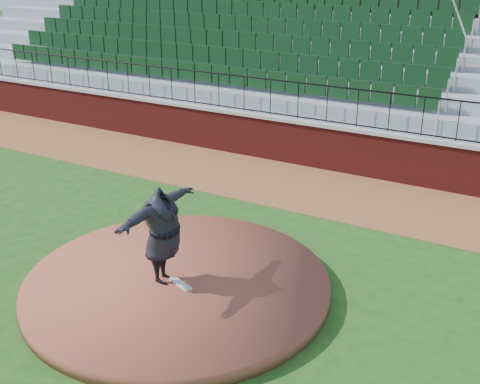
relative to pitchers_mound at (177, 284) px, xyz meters
name	(u,v)px	position (x,y,z in m)	size (l,w,h in m)	color
ground	(200,285)	(0.24, 0.36, -0.12)	(90.00, 90.00, 0.00)	#204A15
warning_track	(315,189)	(0.24, 5.76, -0.12)	(34.00, 3.20, 0.01)	brown
field_wall	(339,149)	(0.24, 7.36, 0.47)	(34.00, 0.35, 1.20)	maroon
wall_cap	(341,126)	(0.24, 7.36, 1.12)	(34.00, 0.45, 0.10)	#B7B7B7
wall_railing	(342,106)	(0.24, 7.36, 1.67)	(34.00, 0.05, 1.00)	black
seating_stands	(376,70)	(0.24, 10.08, 2.18)	(34.00, 5.10, 4.60)	gray
concourse_wall	(403,43)	(0.24, 12.88, 2.62)	(34.00, 0.50, 5.50)	maroon
pitchers_mound	(177,284)	(0.00, 0.00, 0.00)	(5.43, 5.43, 0.25)	brown
pitching_rubber	(180,284)	(0.18, -0.16, 0.14)	(0.53, 0.13, 0.04)	silver
pitcher	(163,236)	(-0.13, -0.18, 1.02)	(2.19, 0.60, 1.78)	black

